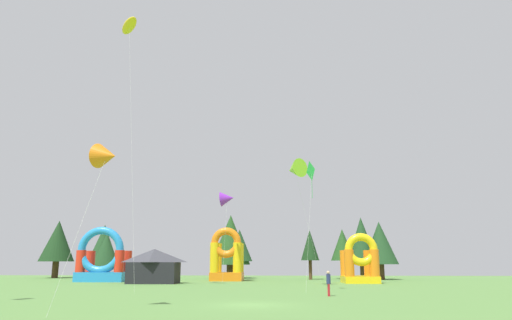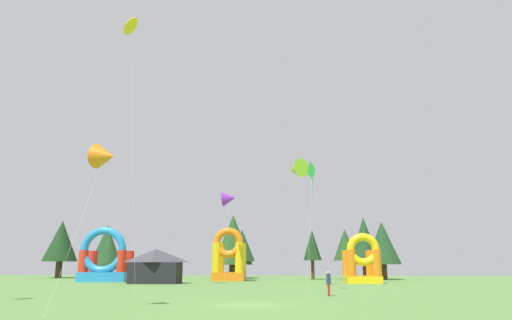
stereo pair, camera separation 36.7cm
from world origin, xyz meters
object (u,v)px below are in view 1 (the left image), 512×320
Objects in this scene: kite_yellow_parafoil at (129,26)px; inflatable_red_slide at (227,260)px; inflatable_orange_dome at (102,263)px; kite_purple_delta at (227,199)px; person_far_side at (328,281)px; inflatable_yellow_castle at (360,265)px; kite_green_diamond at (313,172)px; kite_orange_delta at (107,156)px; festival_tent at (154,266)px; kite_lime_delta at (295,169)px.

kite_yellow_parafoil is 32.18m from inflatable_red_slide.
kite_purple_delta is at bearing -7.53° from inflatable_orange_dome.
inflatable_yellow_castle is (5.97, 21.79, 1.01)m from person_far_side.
person_far_side is at bearing -83.66° from kite_green_diamond.
kite_purple_delta reaches higher than kite_orange_delta.
festival_tent is at bearing 30.93° from person_far_side.
inflatable_yellow_castle is (16.04, -0.25, -8.11)m from kite_purple_delta.
person_far_side is at bearing -105.33° from inflatable_yellow_castle.
inflatable_red_slide is (-8.75, 14.64, -9.45)m from kite_lime_delta.
inflatable_yellow_castle is at bearing -19.81° from inflatable_red_slide.
kite_lime_delta reaches higher than person_far_side.
kite_yellow_parafoil is at bearing 173.83° from kite_green_diamond.
kite_orange_delta is 1.29× the size of inflatable_red_slide.
kite_yellow_parafoil is 2.39× the size of kite_purple_delta.
kite_green_diamond is 6.02× the size of person_far_side.
inflatable_yellow_castle is at bearing 60.08° from kite_orange_delta.
kite_orange_delta reaches higher than person_far_side.
inflatable_red_slide is at bearing 86.45° from kite_orange_delta.
inflatable_orange_dome is at bearing 172.47° from kite_purple_delta.
kite_orange_delta is 18.65m from person_far_side.
festival_tent is at bearing 158.59° from kite_lime_delta.
inflatable_yellow_castle is 17.66m from inflatable_red_slide.
inflatable_orange_dome is (-25.61, 18.94, -7.94)m from kite_green_diamond.
kite_yellow_parafoil is 30.10m from inflatable_orange_dome.
inflatable_red_slide reaches higher than person_far_side.
kite_orange_delta is at bearing 118.63° from person_far_side.
kite_purple_delta is 17.98m from inflatable_yellow_castle.
kite_yellow_parafoil is at bearing 106.98° from kite_orange_delta.
kite_lime_delta is 27.11m from kite_orange_delta.
kite_yellow_parafoil is 4.63× the size of inflatable_yellow_castle.
kite_lime_delta is 7.22× the size of person_far_side.
kite_yellow_parafoil is 3.85× the size of inflatable_red_slide.
kite_green_diamond is 1.60× the size of inflatable_orange_dome.
kite_orange_delta is 1.54× the size of inflatable_yellow_castle.
kite_orange_delta reaches higher than inflatable_yellow_castle.
inflatable_orange_dome is 9.13m from festival_tent.
kite_lime_delta is at bearing -132.23° from inflatable_yellow_castle.
kite_green_diamond reaches higher than kite_orange_delta.
kite_lime_delta is at bearing 99.42° from kite_green_diamond.
person_far_side is 29.78m from inflatable_red_slide.
inflatable_red_slide is at bearing 46.94° from festival_tent.
kite_yellow_parafoil is 27.06m from festival_tent.
inflatable_red_slide is (-10.06, 22.55, -7.63)m from kite_green_diamond.
kite_purple_delta is 11.90m from festival_tent.
kite_orange_delta is 0.81× the size of kite_green_diamond.
inflatable_red_slide is (15.55, 3.60, 0.30)m from inflatable_orange_dome.
kite_yellow_parafoil is at bearing -111.36° from inflatable_red_slide.
inflatable_orange_dome is 15.96m from inflatable_red_slide.
inflatable_orange_dome is (-24.30, 11.04, -9.76)m from kite_lime_delta.
kite_orange_delta is 0.80× the size of kite_purple_delta.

